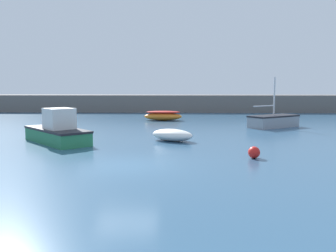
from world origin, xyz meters
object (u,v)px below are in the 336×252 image
Objects in this scene: open_tender_yellow at (172,135)px; rowboat_with_red_cover at (163,116)px; mooring_buoy_white at (31,130)px; sailboat_short_mast at (273,121)px; motorboat_with_cabin at (58,131)px; mooring_buoy_red at (254,152)px.

open_tender_yellow is 0.84× the size of rowboat_with_red_cover.
open_tender_yellow is 9.94m from mooring_buoy_white.
open_tender_yellow is 0.68× the size of sailboat_short_mast.
mooring_buoy_white is at bearing 159.50° from sailboat_short_mast.
sailboat_short_mast is 1.24× the size of rowboat_with_red_cover.
rowboat_with_red_cover is (-1.04, 12.77, 0.10)m from open_tender_yellow.
motorboat_with_cabin is at bearing 41.20° from open_tender_yellow.
sailboat_short_mast reaches higher than mooring_buoy_red.
rowboat_with_red_cover is 13.01m from mooring_buoy_white.
mooring_buoy_red is at bearing -154.32° from motorboat_with_cabin.
mooring_buoy_red reaches higher than mooring_buoy_white.
open_tender_yellow is at bearing 97.16° from rowboat_with_red_cover.
mooring_buoy_white is (-9.51, 2.90, -0.09)m from open_tender_yellow.
open_tender_yellow is 5.60× the size of mooring_buoy_red.
mooring_buoy_white is (-13.25, 8.05, -0.01)m from mooring_buoy_red.
motorboat_with_cabin reaches higher than rowboat_with_red_cover.
sailboat_short_mast reaches higher than mooring_buoy_white.
sailboat_short_mast reaches higher than motorboat_with_cabin.
rowboat_with_red_cover is at bearing -52.38° from open_tender_yellow.
mooring_buoy_red is 1.04× the size of mooring_buoy_white.
motorboat_with_cabin is 4.91m from mooring_buoy_white.
rowboat_with_red_cover is (5.43, 13.71, -0.21)m from motorboat_with_cabin.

